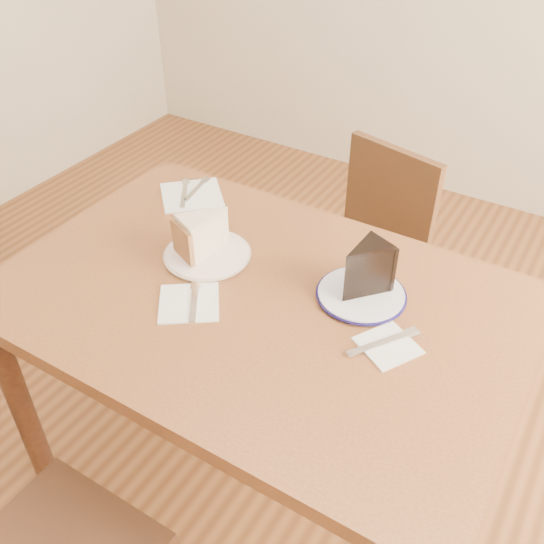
% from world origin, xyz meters
% --- Properties ---
extents(ground, '(4.00, 4.00, 0.00)m').
position_xyz_m(ground, '(0.00, 0.00, 0.00)').
color(ground, '#4E2B15').
rests_on(ground, ground).
extents(table, '(1.20, 0.80, 0.75)m').
position_xyz_m(table, '(0.00, 0.00, 0.65)').
color(table, '#4D2915').
rests_on(table, ground).
extents(chair_far, '(0.48, 0.48, 0.80)m').
position_xyz_m(chair_far, '(-0.01, 0.64, 0.45)').
color(chair_far, '#361E10').
rests_on(chair_far, ground).
extents(plate_cream, '(0.21, 0.21, 0.01)m').
position_xyz_m(plate_cream, '(-0.19, 0.06, 0.76)').
color(plate_cream, white).
rests_on(plate_cream, table).
extents(plate_navy, '(0.20, 0.20, 0.01)m').
position_xyz_m(plate_navy, '(0.20, 0.12, 0.76)').
color(plate_navy, white).
rests_on(plate_navy, table).
extents(carrot_cake, '(0.13, 0.15, 0.09)m').
position_xyz_m(carrot_cake, '(-0.20, 0.07, 0.81)').
color(carrot_cake, beige).
rests_on(carrot_cake, plate_cream).
extents(chocolate_cake, '(0.11, 0.13, 0.11)m').
position_xyz_m(chocolate_cake, '(0.20, 0.12, 0.82)').
color(chocolate_cake, black).
rests_on(chocolate_cake, plate_navy).
extents(napkin_cream, '(0.19, 0.19, 0.00)m').
position_xyz_m(napkin_cream, '(-0.12, -0.11, 0.75)').
color(napkin_cream, white).
rests_on(napkin_cream, table).
extents(napkin_navy, '(0.15, 0.15, 0.00)m').
position_xyz_m(napkin_navy, '(0.32, 0.00, 0.75)').
color(napkin_navy, white).
rests_on(napkin_navy, table).
extents(napkin_spare, '(0.24, 0.24, 0.00)m').
position_xyz_m(napkin_spare, '(-0.40, 0.27, 0.75)').
color(napkin_spare, white).
rests_on(napkin_spare, table).
extents(fork_cream, '(0.09, 0.12, 0.00)m').
position_xyz_m(fork_cream, '(-0.11, -0.10, 0.76)').
color(fork_cream, white).
rests_on(fork_cream, napkin_cream).
extents(knife_navy, '(0.11, 0.15, 0.00)m').
position_xyz_m(knife_navy, '(0.31, 0.00, 0.76)').
color(knife_navy, silver).
rests_on(knife_navy, napkin_navy).
extents(fork_spare, '(0.04, 0.14, 0.00)m').
position_xyz_m(fork_spare, '(-0.40, 0.30, 0.76)').
color(fork_spare, silver).
rests_on(fork_spare, napkin_spare).
extents(knife_spare, '(0.10, 0.14, 0.00)m').
position_xyz_m(knife_spare, '(-0.42, 0.26, 0.76)').
color(knife_spare, silver).
rests_on(knife_spare, napkin_spare).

